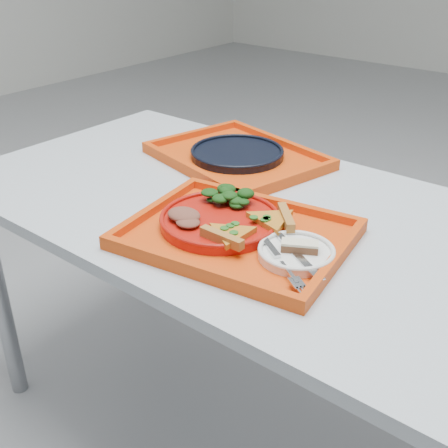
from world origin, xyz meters
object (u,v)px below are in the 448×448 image
(dinner_plate, at_px, (220,222))
(dessert_bar, at_px, (300,246))
(tray_main, at_px, (237,237))
(navy_plate, at_px, (237,154))
(tray_far, at_px, (237,159))

(dinner_plate, bearing_deg, dessert_bar, -1.27)
(dessert_bar, bearing_deg, dinner_plate, 149.42)
(tray_main, distance_m, navy_plate, 0.45)
(dinner_plate, xyz_separation_m, navy_plate, (-0.22, 0.35, -0.00))
(tray_main, height_order, tray_far, same)
(tray_main, distance_m, tray_far, 0.45)
(tray_main, bearing_deg, navy_plate, 118.79)
(dessert_bar, bearing_deg, navy_plate, 111.11)
(dinner_plate, bearing_deg, navy_plate, 122.58)
(tray_far, bearing_deg, navy_plate, 0.00)
(tray_main, relative_size, tray_far, 1.00)
(tray_main, bearing_deg, dessert_bar, -6.87)
(tray_main, relative_size, navy_plate, 1.73)
(navy_plate, height_order, dessert_bar, dessert_bar)
(tray_far, height_order, dinner_plate, dinner_plate)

